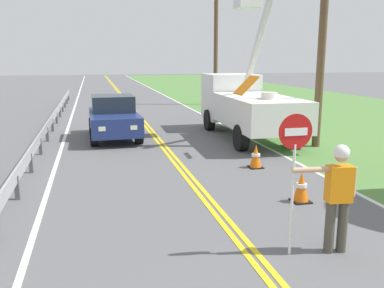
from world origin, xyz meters
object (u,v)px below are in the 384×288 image
(utility_pole_mid, at_px, (216,38))
(traffic_cone_lead, at_px, (301,187))
(traffic_cone_mid, at_px, (256,156))
(utility_bucket_truck, at_px, (245,102))
(oncoming_sedan_nearest, at_px, (114,118))
(flagger_worker, at_px, (338,192))
(stop_sign_paddle, at_px, (294,153))
(utility_pole_near, at_px, (324,18))

(utility_pole_mid, xyz_separation_m, traffic_cone_lead, (-3.84, -19.39, -4.13))
(traffic_cone_mid, bearing_deg, utility_pole_mid, 77.29)
(utility_bucket_truck, xyz_separation_m, traffic_cone_mid, (-1.45, -4.76, -1.09))
(oncoming_sedan_nearest, xyz_separation_m, utility_pole_mid, (7.49, 10.83, 3.64))
(flagger_worker, bearing_deg, utility_pole_mid, 78.35)
(oncoming_sedan_nearest, height_order, traffic_cone_lead, oncoming_sedan_nearest)
(utility_bucket_truck, bearing_deg, oncoming_sedan_nearest, 171.05)
(stop_sign_paddle, height_order, traffic_cone_lead, stop_sign_paddle)
(stop_sign_paddle, relative_size, oncoming_sedan_nearest, 0.56)
(oncoming_sedan_nearest, relative_size, traffic_cone_mid, 5.91)
(utility_bucket_truck, distance_m, oncoming_sedan_nearest, 5.33)
(utility_pole_mid, bearing_deg, utility_bucket_truck, -100.96)
(stop_sign_paddle, relative_size, traffic_cone_mid, 3.33)
(oncoming_sedan_nearest, height_order, utility_pole_near, utility_pole_near)
(flagger_worker, distance_m, traffic_cone_lead, 2.53)
(stop_sign_paddle, xyz_separation_m, utility_bucket_truck, (2.99, 9.99, -0.28))
(utility_pole_near, height_order, traffic_cone_mid, utility_pole_near)
(traffic_cone_lead, bearing_deg, traffic_cone_mid, 87.46)
(oncoming_sedan_nearest, distance_m, traffic_cone_lead, 9.32)
(flagger_worker, bearing_deg, utility_bucket_truck, 77.56)
(utility_pole_mid, bearing_deg, traffic_cone_lead, -101.19)
(utility_pole_mid, height_order, traffic_cone_mid, utility_pole_mid)
(utility_pole_mid, bearing_deg, traffic_cone_mid, -102.71)
(utility_bucket_truck, bearing_deg, flagger_worker, -102.44)
(utility_bucket_truck, relative_size, traffic_cone_lead, 9.78)
(utility_pole_near, relative_size, traffic_cone_mid, 12.34)
(stop_sign_paddle, distance_m, utility_bucket_truck, 10.43)
(traffic_cone_lead, bearing_deg, utility_bucket_truck, 78.47)
(utility_bucket_truck, bearing_deg, utility_pole_near, -53.72)
(utility_bucket_truck, relative_size, utility_pole_mid, 0.80)
(flagger_worker, distance_m, traffic_cone_mid, 5.43)
(flagger_worker, relative_size, utility_bucket_truck, 0.27)
(stop_sign_paddle, height_order, oncoming_sedan_nearest, stop_sign_paddle)
(flagger_worker, height_order, utility_bucket_truck, utility_bucket_truck)
(stop_sign_paddle, bearing_deg, traffic_cone_lead, 57.99)
(oncoming_sedan_nearest, bearing_deg, traffic_cone_mid, -55.82)
(flagger_worker, distance_m, oncoming_sedan_nearest, 11.32)
(oncoming_sedan_nearest, bearing_deg, utility_pole_near, -25.12)
(flagger_worker, relative_size, traffic_cone_mid, 2.61)
(utility_pole_near, xyz_separation_m, traffic_cone_lead, (-3.40, -5.25, -4.17))
(utility_pole_mid, bearing_deg, oncoming_sedan_nearest, -124.68)
(oncoming_sedan_nearest, bearing_deg, stop_sign_paddle, -78.26)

